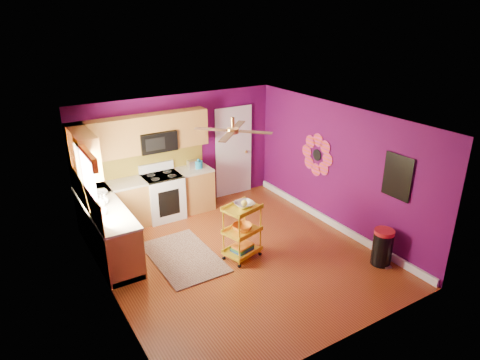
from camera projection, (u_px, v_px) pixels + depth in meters
ground at (239, 256)px, 7.69m from camera, size 5.00×5.00×0.00m
room_envelope at (241, 171)px, 7.09m from camera, size 4.54×5.04×2.52m
lower_cabinets at (132, 213)px, 8.31m from camera, size 2.81×2.31×0.94m
electric_range at (163, 196)px, 8.96m from camera, size 0.76×0.66×1.13m
upper_cabinetry at (124, 141)px, 8.13m from camera, size 2.80×2.30×1.26m
left_window at (86, 171)px, 6.79m from camera, size 0.08×1.35×1.08m
panel_door at (234, 153)px, 9.91m from camera, size 0.95×0.11×2.15m
right_wall_art at (351, 164)px, 7.96m from camera, size 0.04×2.74×1.04m
ceiling_fan at (233, 130)px, 6.99m from camera, size 1.01×1.01×0.26m
shag_rug at (184, 257)px, 7.64m from camera, size 1.08×1.74×0.02m
rolling_cart at (242, 229)px, 7.44m from camera, size 0.71×0.59×1.11m
trash_can at (382, 247)px, 7.35m from camera, size 0.42×0.43×0.66m
teal_kettle at (198, 164)px, 9.17m from camera, size 0.18×0.18×0.21m
toaster at (193, 164)px, 9.15m from camera, size 0.22×0.15×0.18m
soap_bottle_a at (101, 201)px, 7.40m from camera, size 0.09×0.09×0.20m
soap_bottle_b at (105, 199)px, 7.50m from camera, size 0.15×0.15×0.19m
counter_dish at (100, 193)px, 7.87m from camera, size 0.29×0.29×0.07m
counter_cup at (104, 212)px, 7.13m from camera, size 0.13×0.13×0.10m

